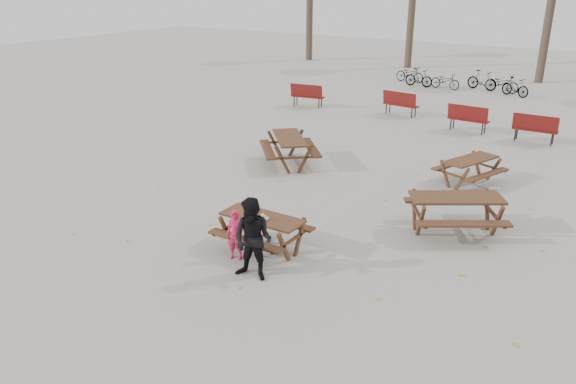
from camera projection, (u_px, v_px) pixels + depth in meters
The scene contains 13 objects.
ground at pixel (263, 249), 12.11m from camera, with size 80.00×80.00×0.00m, color gray.
main_picnic_table at pixel (262, 224), 11.90m from camera, with size 1.80×1.45×0.78m.
food_tray at pixel (264, 218), 11.70m from camera, with size 0.18×0.11×0.04m, color silver.
bread_roll at pixel (264, 216), 11.69m from camera, with size 0.14×0.06×0.05m, color tan.
soda_bottle at pixel (263, 218), 11.58m from camera, with size 0.07×0.07×0.17m.
child at pixel (236, 235), 11.52m from camera, with size 0.40×0.26×1.09m, color #CF194E.
adult at pixel (253, 240), 10.67m from camera, with size 0.81×0.63×1.66m, color black.
picnic_table_east at pixel (455, 214), 12.76m from camera, with size 2.04×1.65×0.88m, color #3A2215, non-canonical shape.
picnic_table_north at pixel (289, 151), 17.35m from camera, with size 2.05×1.65×0.88m, color #3A2215, non-canonical shape.
picnic_table_far at pixel (470, 171), 15.78m from camera, with size 1.71×1.38×0.74m, color #3A2215, non-canonical shape.
park_bench_row at pixel (420, 110), 22.20m from camera, with size 11.21×1.78×1.03m.
bicycle_row at pixel (460, 80), 28.80m from camera, with size 7.36×1.78×0.97m.
fallen_leaves at pixel (338, 215), 13.81m from camera, with size 11.00×11.00×0.01m, color #AD8629, non-canonical shape.
Camera 1 is at (6.40, -8.76, 5.55)m, focal length 35.00 mm.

